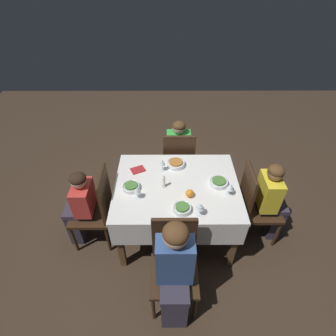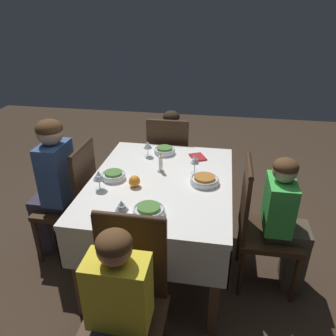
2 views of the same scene
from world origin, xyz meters
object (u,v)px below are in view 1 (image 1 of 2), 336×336
Objects in this scene: wine_glass_north at (200,207)px; napkin_red_folded at (138,170)px; person_child_red at (80,206)px; candle_centerpiece at (164,182)px; wine_glass_west at (230,187)px; person_adult_denim at (175,271)px; bowl_west at (219,182)px; wine_glass_east at (137,191)px; chair_north at (174,262)px; orange_fruit at (190,193)px; person_child_yellow at (272,200)px; wine_glass_south at (162,163)px; chair_south at (178,160)px; bowl_north at (182,208)px; chair_east at (97,207)px; chair_west at (255,203)px; bowl_south at (176,163)px; dining_table at (177,192)px; bowl_east at (131,187)px; person_child_green at (178,150)px.

wine_glass_north is 0.87m from napkin_red_folded.
person_child_red reaches higher than candle_centerpiece.
person_adult_denim is at bearing 53.47° from wine_glass_west.
person_child_red is 1.48m from bowl_west.
wine_glass_east reaches higher than wine_glass_west.
chair_north reaches higher than orange_fruit.
orange_fruit is at bearing 151.40° from candle_centerpiece.
person_child_yellow is 1.05× the size of person_child_red.
wine_glass_east is 0.75× the size of napkin_red_folded.
person_child_red is at bearing 19.24° from wine_glass_south.
chair_north is at bearing 86.61° from chair_south.
bowl_north is 0.89× the size of bowl_west.
bowl_north is 0.52m from wine_glass_west.
chair_east is 1.31m from bowl_west.
person_adult_denim is at bearing 62.07° from bowl_west.
candle_centerpiece reaches higher than wine_glass_east.
wine_glass_west is at bearing 158.89° from napkin_red_folded.
chair_west is 0.95m from bowl_south.
dining_table is at bearing 1.09° from bowl_west.
chair_south is (-0.08, -1.42, 0.00)m from chair_north.
chair_north reaches higher than bowl_east.
chair_north is at bearing 57.04° from bowl_west.
bowl_west is at bearing 85.76° from chair_west.
chair_south is 1.16m from wine_glass_north.
napkin_red_folded is at bearing 11.22° from bowl_south.
person_child_red reaches higher than wine_glass_south.
person_child_red is at bearing 3.43° from bowl_west.
dining_table is at bearing 88.46° from chair_west.
wine_glass_north is (-0.15, 1.27, 0.31)m from person_child_green.
wine_glass_east is (0.81, 0.19, 0.07)m from bowl_west.
bowl_north is 0.85× the size of bowl_south.
bowl_north is at bearing 76.28° from person_child_red.
wine_glass_west is 0.65m from candle_centerpiece.
dining_table is 1.02m from person_child_yellow.
person_child_green is at bearing -118.30° from bowl_east.
bowl_south is at bearing 68.56° from chair_west.
person_child_green reaches higher than bowl_north.
wine_glass_east is at bearing 31.78° from candle_centerpiece.
person_adult_denim is 8.42× the size of wine_glass_north.
candle_centerpiece is at bearing 10.93° from dining_table.
bowl_east is at bearing 42.26° from wine_glass_south.
wine_glass_east is (0.38, 0.18, 0.20)m from dining_table.
bowl_east is at bearing 5.29° from candle_centerpiece.
bowl_west is 0.89m from bowl_east.
wine_glass_west is at bearing 175.54° from bowl_east.
wine_glass_north is (-0.24, -0.33, 0.35)m from chair_north.
wine_glass_east is at bearing 80.95° from person_child_red.
person_adult_denim is 1.14× the size of person_child_green.
chair_east is 1.01m from orange_fruit.
chair_east is 7.40× the size of wine_glass_west.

